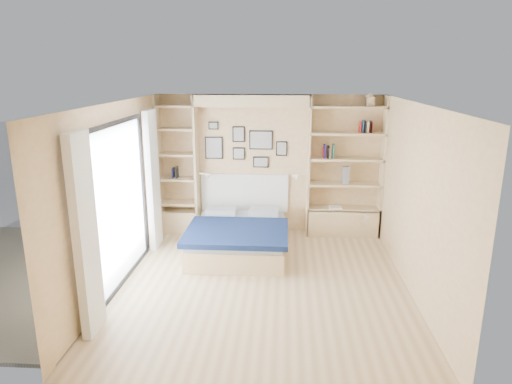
{
  "coord_description": "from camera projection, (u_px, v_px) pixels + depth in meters",
  "views": [
    {
      "loc": [
        0.29,
        -5.86,
        2.92
      ],
      "look_at": [
        -0.15,
        0.9,
        1.09
      ],
      "focal_mm": 32.0,
      "sensor_mm": 36.0,
      "label": 1
    }
  ],
  "objects": [
    {
      "name": "room_shell",
      "position": [
        245.0,
        183.0,
        7.63
      ],
      "size": [
        4.5,
        4.5,
        4.5
      ],
      "color": "#E4C085",
      "rests_on": "ground"
    },
    {
      "name": "ground",
      "position": [
        263.0,
        284.0,
        6.42
      ],
      "size": [
        4.5,
        4.5,
        0.0
      ],
      "primitive_type": "plane",
      "color": "tan",
      "rests_on": "ground"
    },
    {
      "name": "shelf_decor",
      "position": [
        340.0,
        141.0,
        7.89
      ],
      "size": [
        3.54,
        0.23,
        2.03
      ],
      "color": "#A51E1E",
      "rests_on": "ground"
    },
    {
      "name": "deck_chair",
      "position": [
        104.0,
        228.0,
        7.65
      ],
      "size": [
        0.43,
        0.71,
        0.71
      ],
      "rotation": [
        0.0,
        0.0,
        0.01
      ],
      "color": "tan",
      "rests_on": "ground"
    },
    {
      "name": "photo_gallery",
      "position": [
        244.0,
        145.0,
        8.17
      ],
      "size": [
        1.48,
        0.02,
        0.82
      ],
      "color": "black",
      "rests_on": "ground"
    },
    {
      "name": "reading_lamps",
      "position": [
        252.0,
        175.0,
        8.08
      ],
      "size": [
        1.92,
        0.12,
        0.15
      ],
      "color": "silver",
      "rests_on": "ground"
    },
    {
      "name": "deck",
      "position": [
        16.0,
        276.0,
        6.65
      ],
      "size": [
        3.2,
        4.0,
        0.05
      ],
      "primitive_type": "cube",
      "color": "#635A49",
      "rests_on": "ground"
    },
    {
      "name": "bed",
      "position": [
        239.0,
        236.0,
        7.51
      ],
      "size": [
        1.6,
        2.05,
        1.07
      ],
      "color": "beige",
      "rests_on": "ground"
    }
  ]
}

